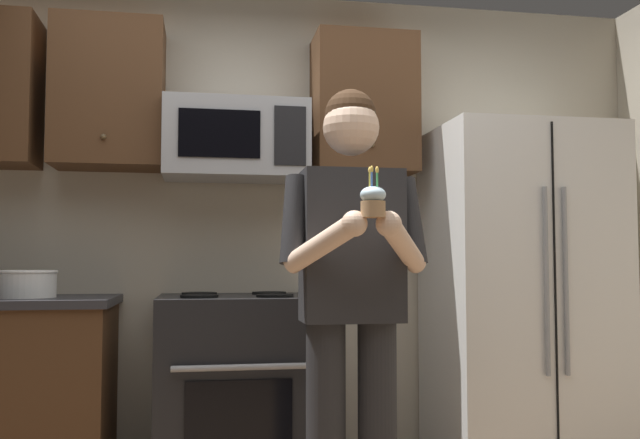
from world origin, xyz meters
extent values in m
cube|color=#B7AD99|center=(0.00, 1.75, 1.30)|extent=(4.40, 0.10, 2.60)
cube|color=black|center=(-0.15, 1.36, 0.46)|extent=(0.76, 0.66, 0.92)
cube|color=black|center=(-0.15, 1.02, 0.42)|extent=(0.48, 0.01, 0.28)
cylinder|color=#99999E|center=(-0.15, 1.00, 0.62)|extent=(0.60, 0.03, 0.03)
cylinder|color=black|center=(-0.33, 1.22, 0.93)|extent=(0.18, 0.18, 0.01)
cylinder|color=black|center=(0.03, 1.22, 0.93)|extent=(0.18, 0.18, 0.01)
cylinder|color=black|center=(-0.33, 1.50, 0.93)|extent=(0.18, 0.18, 0.01)
cylinder|color=black|center=(0.03, 1.50, 0.93)|extent=(0.18, 0.18, 0.01)
cube|color=#9EA0A5|center=(-0.15, 1.48, 1.72)|extent=(0.74, 0.40, 0.40)
cube|color=black|center=(-0.24, 1.28, 1.72)|extent=(0.40, 0.01, 0.24)
cube|color=black|center=(0.11, 1.28, 1.72)|extent=(0.16, 0.01, 0.30)
cube|color=white|center=(1.35, 1.32, 0.90)|extent=(0.90, 0.72, 1.80)
cylinder|color=gray|center=(1.30, 0.94, 1.00)|extent=(0.02, 0.02, 0.90)
cylinder|color=gray|center=(1.40, 0.94, 1.00)|extent=(0.02, 0.02, 0.90)
cube|color=black|center=(1.35, 0.95, 0.90)|extent=(0.01, 0.01, 1.74)
cube|color=#4C301C|center=(-0.80, 1.53, 1.95)|extent=(0.55, 0.34, 0.76)
sphere|color=brown|center=(-0.80, 1.35, 1.70)|extent=(0.03, 0.03, 0.03)
cube|color=#4C301C|center=(0.55, 1.53, 1.95)|extent=(0.55, 0.34, 0.76)
sphere|color=brown|center=(0.55, 1.35, 1.70)|extent=(0.03, 0.03, 0.03)
cylinder|color=white|center=(-1.14, 1.35, 0.98)|extent=(0.27, 0.27, 0.12)
torus|color=white|center=(-1.14, 1.35, 1.04)|extent=(0.28, 0.28, 0.02)
cylinder|color=#262628|center=(0.14, 0.48, 0.43)|extent=(0.15, 0.15, 0.86)
cylinder|color=#262628|center=(0.34, 0.48, 0.43)|extent=(0.15, 0.15, 0.86)
cube|color=#262628|center=(0.24, 0.48, 1.15)|extent=(0.38, 0.22, 0.58)
sphere|color=beige|center=(0.24, 0.48, 1.61)|extent=(0.22, 0.22, 0.22)
sphere|color=#382314|center=(0.24, 0.49, 1.66)|extent=(0.20, 0.20, 0.20)
cylinder|color=#262628|center=(0.02, 0.45, 1.25)|extent=(0.15, 0.18, 0.35)
cylinder|color=beige|center=(0.09, 0.29, 1.15)|extent=(0.26, 0.33, 0.21)
sphere|color=beige|center=(0.18, 0.16, 1.22)|extent=(0.09, 0.09, 0.09)
cylinder|color=#262628|center=(0.47, 0.45, 1.25)|extent=(0.15, 0.18, 0.35)
cylinder|color=beige|center=(0.39, 0.29, 1.15)|extent=(0.26, 0.33, 0.21)
sphere|color=beige|center=(0.30, 0.16, 1.22)|extent=(0.09, 0.09, 0.09)
cylinder|color=#A87F56|center=(0.24, 0.14, 1.26)|extent=(0.08, 0.08, 0.06)
ellipsoid|color=silver|center=(0.24, 0.14, 1.31)|extent=(0.09, 0.09, 0.06)
cylinder|color=#4CBF66|center=(0.26, 0.14, 1.36)|extent=(0.01, 0.01, 0.06)
ellipsoid|color=#FFD159|center=(0.26, 0.14, 1.40)|extent=(0.01, 0.01, 0.02)
cylinder|color=#F2D84C|center=(0.24, 0.15, 1.36)|extent=(0.01, 0.01, 0.06)
ellipsoid|color=#FFD159|center=(0.24, 0.15, 1.40)|extent=(0.01, 0.01, 0.02)
cylinder|color=#4C7FE5|center=(0.24, 0.12, 1.36)|extent=(0.01, 0.01, 0.06)
ellipsoid|color=#FFD159|center=(0.24, 0.12, 1.40)|extent=(0.01, 0.01, 0.02)
camera|label=1|loc=(-0.33, -2.11, 1.09)|focal=38.61mm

